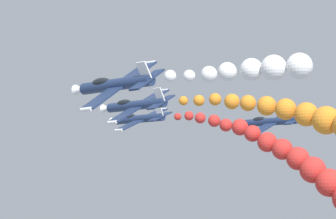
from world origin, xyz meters
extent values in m
cylinder|color=navy|center=(6.48, 11.61, 87.70)|extent=(1.43, 9.00, 1.43)
cone|color=white|center=(6.48, 16.71, 87.70)|extent=(1.36, 1.20, 1.36)
cube|color=navy|center=(6.52, 11.21, 87.61)|extent=(8.60, 1.90, 3.61)
cylinder|color=white|center=(2.25, 11.21, 85.88)|extent=(0.47, 1.40, 0.47)
cylinder|color=white|center=(10.78, 11.21, 89.33)|extent=(0.47, 1.40, 0.47)
cube|color=navy|center=(6.46, 7.61, 87.74)|extent=(3.59, 1.20, 1.59)
cube|color=white|center=(6.12, 7.51, 88.59)|extent=(0.73, 1.10, 1.54)
ellipsoid|color=black|center=(6.30, 13.41, 88.16)|extent=(1.00, 2.20, 0.95)
sphere|color=red|center=(6.64, 4.52, 87.57)|extent=(0.98, 0.98, 0.98)
sphere|color=red|center=(6.51, 2.42, 87.53)|extent=(1.22, 1.22, 1.22)
sphere|color=red|center=(6.33, 0.33, 87.11)|extent=(1.41, 1.41, 1.41)
sphere|color=red|center=(6.60, -1.77, 86.65)|extent=(1.57, 1.57, 1.57)
sphere|color=red|center=(6.34, -3.86, 85.97)|extent=(1.62, 1.62, 1.62)
sphere|color=red|center=(6.47, -5.96, 85.60)|extent=(2.05, 2.05, 2.05)
sphere|color=red|center=(6.19, -8.06, 84.72)|extent=(2.00, 2.00, 2.00)
sphere|color=red|center=(6.26, -10.15, 83.60)|extent=(2.36, 2.36, 2.36)
sphere|color=red|center=(6.28, -12.25, 82.70)|extent=(2.46, 2.46, 2.46)
sphere|color=red|center=(6.30, -14.34, 81.57)|extent=(2.67, 2.67, 2.67)
sphere|color=red|center=(6.04, -16.44, 80.26)|extent=(2.97, 2.97, 2.97)
sphere|color=red|center=(6.02, -18.53, 78.83)|extent=(3.10, 3.10, 3.10)
cylinder|color=navy|center=(-5.99, -0.64, 87.71)|extent=(1.49, 9.00, 1.49)
cone|color=white|center=(-5.99, 4.46, 87.71)|extent=(1.41, 1.20, 1.41)
cube|color=navy|center=(-5.95, -1.04, 87.62)|extent=(8.23, 1.90, 4.43)
cylinder|color=white|center=(-10.02, -1.04, 85.48)|extent=(0.49, 1.40, 0.49)
cylinder|color=white|center=(-1.87, -1.04, 89.76)|extent=(0.49, 1.40, 0.49)
cube|color=navy|center=(-6.02, -4.64, 87.75)|extent=(3.45, 1.20, 1.92)
cube|color=white|center=(-6.44, -4.74, 88.56)|extent=(0.87, 1.10, 1.48)
ellipsoid|color=black|center=(-6.22, 1.16, 88.15)|extent=(1.03, 2.20, 0.99)
sphere|color=orange|center=(-5.91, -7.91, 87.68)|extent=(1.00, 1.00, 1.00)
sphere|color=orange|center=(-5.96, -10.19, 87.51)|extent=(1.20, 1.20, 1.20)
sphere|color=orange|center=(-6.01, -12.46, 87.46)|extent=(1.29, 1.29, 1.29)
sphere|color=orange|center=(-6.08, -14.74, 87.04)|extent=(1.59, 1.59, 1.59)
sphere|color=orange|center=(-6.38, -17.01, 86.68)|extent=(1.62, 1.62, 1.62)
sphere|color=orange|center=(-6.40, -19.29, 86.24)|extent=(1.92, 1.92, 1.92)
sphere|color=orange|center=(-6.50, -21.56, 85.74)|extent=(2.06, 2.06, 2.06)
sphere|color=orange|center=(-6.49, -23.84, 85.11)|extent=(2.26, 2.26, 2.26)
sphere|color=orange|center=(-6.79, -26.11, 84.40)|extent=(2.59, 2.59, 2.59)
cylinder|color=navy|center=(20.08, -0.77, 87.41)|extent=(1.44, 9.00, 1.44)
cone|color=white|center=(20.08, 4.33, 87.41)|extent=(1.37, 1.20, 1.37)
cube|color=navy|center=(20.11, -1.17, 87.32)|extent=(8.56, 1.90, 3.71)
cylinder|color=white|center=(15.87, -1.17, 85.55)|extent=(0.47, 1.40, 0.47)
cylinder|color=white|center=(24.36, -1.17, 89.09)|extent=(0.47, 1.40, 0.47)
cube|color=navy|center=(20.06, -4.77, 87.46)|extent=(3.58, 1.20, 1.63)
cube|color=white|center=(19.70, -4.87, 88.30)|extent=(0.75, 1.10, 1.53)
ellipsoid|color=black|center=(19.89, 1.03, 87.87)|extent=(1.01, 2.20, 0.95)
sphere|color=green|center=(19.99, -7.45, 87.39)|extent=(1.04, 1.04, 1.04)
sphere|color=green|center=(20.26, -9.14, 87.30)|extent=(1.09, 1.09, 1.09)
sphere|color=green|center=(20.34, -10.82, 87.32)|extent=(1.45, 1.45, 1.45)
cylinder|color=navy|center=(-19.88, -12.37, 87.64)|extent=(1.52, 9.00, 1.52)
cone|color=white|center=(-19.88, -7.27, 87.64)|extent=(1.44, 1.20, 1.44)
cube|color=navy|center=(-19.83, -12.77, 87.56)|extent=(7.84, 1.90, 5.12)
cylinder|color=white|center=(-23.70, -12.77, 85.07)|extent=(0.50, 1.40, 0.50)
cylinder|color=white|center=(-15.96, -12.77, 90.04)|extent=(0.50, 1.40, 0.50)
cube|color=navy|center=(-19.91, -16.37, 87.68)|extent=(3.30, 1.20, 2.20)
cube|color=white|center=(-20.40, -16.47, 88.45)|extent=(0.98, 1.10, 1.42)
ellipsoid|color=black|center=(-20.15, -10.57, 88.06)|extent=(1.05, 2.20, 1.02)
sphere|color=white|center=(-20.00, -19.23, 87.70)|extent=(1.05, 1.05, 1.05)
sphere|color=white|center=(-19.67, -21.09, 87.57)|extent=(1.02, 1.02, 1.02)
sphere|color=white|center=(-19.33, -22.94, 87.55)|extent=(1.36, 1.36, 1.36)
sphere|color=white|center=(-19.26, -24.80, 87.58)|extent=(1.52, 1.52, 1.52)
sphere|color=white|center=(-18.54, -26.66, 87.64)|extent=(1.80, 1.80, 1.80)
sphere|color=white|center=(-18.17, -28.51, 87.62)|extent=(2.02, 2.02, 2.02)
sphere|color=white|center=(-17.41, -30.37, 87.63)|extent=(2.03, 2.03, 2.03)
camera|label=1|loc=(-64.90, -61.59, 78.59)|focal=79.32mm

